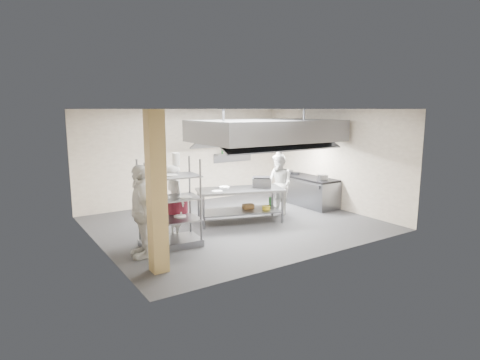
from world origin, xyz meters
TOP-DOWN VIEW (x-y plane):
  - floor at (0.00, 0.00)m, footprint 7.00×7.00m
  - ceiling at (0.00, 0.00)m, footprint 7.00×7.00m
  - wall_back at (0.00, 3.00)m, footprint 7.00×0.00m
  - wall_left at (-3.50, 0.00)m, footprint 0.00×6.00m
  - wall_right at (3.50, 0.00)m, footprint 0.00×6.00m
  - column at (-2.90, -1.90)m, footprint 0.30×0.30m
  - exhaust_hood at (1.30, 0.40)m, footprint 4.00×2.50m
  - hood_strip_a at (0.40, 0.40)m, footprint 1.60×0.12m
  - hood_strip_b at (2.20, 0.40)m, footprint 1.60×0.12m
  - wall_shelf at (1.80, 2.84)m, footprint 1.50×0.28m
  - island at (0.19, 0.05)m, footprint 2.46×1.61m
  - island_worktop at (0.19, 0.05)m, footprint 2.46×1.61m
  - island_undershelf at (0.19, 0.05)m, footprint 2.25×1.46m
  - pass_rack at (-2.16, -0.73)m, footprint 1.36×0.87m
  - cooking_range at (3.08, 0.50)m, footprint 0.80×2.00m
  - range_top at (3.08, 0.50)m, footprint 0.78×1.96m
  - chef_head at (-1.80, -0.23)m, footprint 0.45×0.66m
  - chef_line at (1.60, 0.16)m, footprint 0.68×0.86m
  - chef_plating at (-2.89, -0.99)m, footprint 0.65×1.19m
  - griddle at (0.85, -0.01)m, footprint 0.64×0.60m
  - wicker_basket at (0.48, 0.09)m, footprint 0.32×0.24m
  - stockpot at (2.95, -0.18)m, footprint 0.25×0.25m
  - plate_stack at (-2.16, -0.73)m, footprint 0.28×0.28m

SIDE VIEW (x-z plane):
  - floor at x=0.00m, z-range 0.00..0.00m
  - island_undershelf at x=0.19m, z-range 0.28..0.32m
  - wicker_basket at x=0.48m, z-range 0.32..0.44m
  - cooking_range at x=3.08m, z-range 0.00..0.84m
  - island at x=0.19m, z-range 0.00..0.91m
  - plate_stack at x=-2.16m, z-range 0.59..0.65m
  - chef_line at x=1.60m, z-range 0.00..1.74m
  - range_top at x=3.08m, z-range 0.84..0.90m
  - chef_head at x=-1.80m, z-range 0.00..1.74m
  - island_worktop at x=0.19m, z-range 0.85..0.91m
  - chef_plating at x=-2.89m, z-range 0.00..1.92m
  - pass_rack at x=-2.16m, z-range 0.00..1.94m
  - stockpot at x=2.95m, z-range 0.90..1.08m
  - griddle at x=0.85m, z-range 0.91..1.16m
  - wall_back at x=0.00m, z-range -2.00..5.00m
  - wall_left at x=-3.50m, z-range -1.50..4.50m
  - wall_right at x=3.50m, z-range -1.50..4.50m
  - column at x=-2.90m, z-range 0.00..3.00m
  - wall_shelf at x=1.80m, z-range 1.48..1.52m
  - hood_strip_a at x=0.40m, z-range 2.06..2.10m
  - hood_strip_b at x=2.20m, z-range 2.06..2.10m
  - exhaust_hood at x=1.30m, z-range 2.10..2.70m
  - ceiling at x=0.00m, z-range 3.00..3.00m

